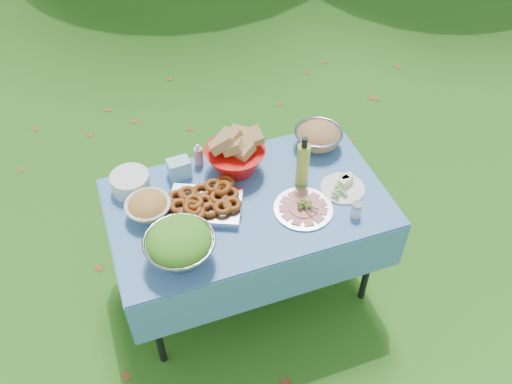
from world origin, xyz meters
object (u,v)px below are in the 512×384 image
Objects in this scene: bread_bowl at (235,154)px; charcuterie_platter at (304,205)px; plate_stack at (131,182)px; oil_bottle at (303,161)px; picnic_table at (249,246)px; salad_bowl at (180,244)px; pasta_bowl_steel at (318,136)px.

charcuterie_platter is (0.24, -0.41, -0.08)m from bread_bowl.
oil_bottle is at bearing -16.57° from plate_stack.
picnic_table is at bearing 148.54° from charcuterie_platter.
bread_bowl is 0.38m from oil_bottle.
oil_bottle is (0.30, -0.22, 0.05)m from bread_bowl.
salad_bowl is 1.01× the size of bread_bowl.
picnic_table is 0.55m from bread_bowl.
salad_bowl reaches higher than pasta_bowl_steel.
oil_bottle is (0.88, -0.26, 0.11)m from plate_stack.
plate_stack is 0.76× the size of pasta_bowl_steel.
pasta_bowl_steel is at bearing 28.22° from picnic_table.
oil_bottle is at bearing 20.88° from salad_bowl.
pasta_bowl_steel is (1.09, -0.01, 0.02)m from plate_stack.
bread_bowl is (0.44, 0.50, 0.00)m from salad_bowl.
picnic_table is at bearing -93.65° from bread_bowl.
oil_bottle is at bearing -36.17° from bread_bowl.
charcuterie_platter is at bearing -28.85° from plate_stack.
picnic_table is 0.75m from pasta_bowl_steel.
salad_bowl is 0.67m from bread_bowl.
charcuterie_platter is at bearing -59.95° from bread_bowl.
salad_bowl is 1.09m from pasta_bowl_steel.
bread_bowl is at bearing 49.07° from salad_bowl.
oil_bottle reaches higher than pasta_bowl_steel.
plate_stack is 0.58m from bread_bowl.
picnic_table is 0.51m from charcuterie_platter.
oil_bottle reaches higher than picnic_table.
oil_bottle is (0.74, 0.28, 0.05)m from salad_bowl.
oil_bottle reaches higher than bread_bowl.
salad_bowl is at bearing -171.80° from charcuterie_platter.
picnic_table is 0.63m from oil_bottle.
pasta_bowl_steel reaches higher than plate_stack.
picnic_table is 4.38× the size of bread_bowl.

